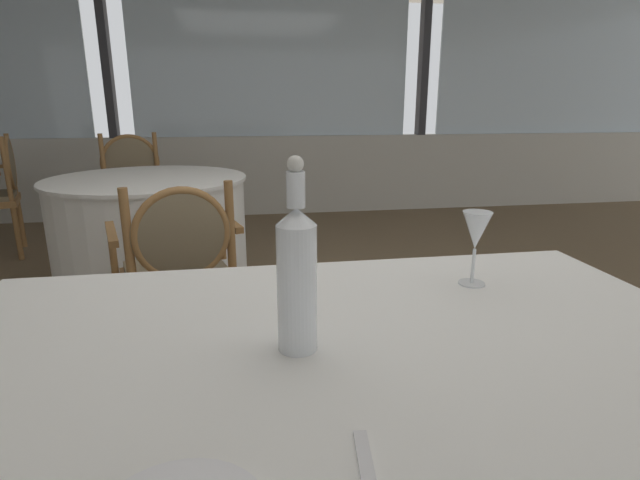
{
  "coord_description": "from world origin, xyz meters",
  "views": [
    {
      "loc": [
        -0.39,
        -1.67,
        1.19
      ],
      "look_at": [
        -0.23,
        -0.71,
        0.92
      ],
      "focal_mm": 27.25,
      "sensor_mm": 36.0,
      "label": 1
    }
  ],
  "objects_px": {
    "dining_chair_1_0": "(134,187)",
    "dining_chair_1_1": "(179,265)",
    "water_bottle": "(297,275)",
    "wine_glass": "(476,233)"
  },
  "relations": [
    {
      "from": "dining_chair_1_0",
      "to": "dining_chair_1_1",
      "type": "relative_size",
      "value": 1.09
    },
    {
      "from": "water_bottle",
      "to": "wine_glass",
      "type": "distance_m",
      "value": 0.52
    },
    {
      "from": "water_bottle",
      "to": "dining_chair_1_0",
      "type": "xyz_separation_m",
      "value": [
        -0.92,
        3.21,
        -0.35
      ]
    },
    {
      "from": "water_bottle",
      "to": "dining_chair_1_1",
      "type": "xyz_separation_m",
      "value": [
        -0.36,
        1.26,
        -0.38
      ]
    },
    {
      "from": "water_bottle",
      "to": "dining_chair_1_1",
      "type": "height_order",
      "value": "water_bottle"
    },
    {
      "from": "water_bottle",
      "to": "wine_glass",
      "type": "height_order",
      "value": "water_bottle"
    },
    {
      "from": "wine_glass",
      "to": "dining_chair_1_1",
      "type": "bearing_deg",
      "value": 129.2
    },
    {
      "from": "water_bottle",
      "to": "wine_glass",
      "type": "xyz_separation_m",
      "value": [
        0.46,
        0.25,
        -0.01
      ]
    },
    {
      "from": "water_bottle",
      "to": "dining_chair_1_1",
      "type": "relative_size",
      "value": 0.39
    },
    {
      "from": "dining_chair_1_0",
      "to": "wine_glass",
      "type": "bearing_deg",
      "value": 9.03
    }
  ]
}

